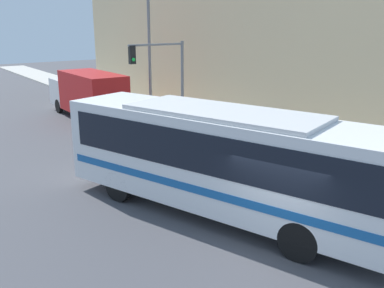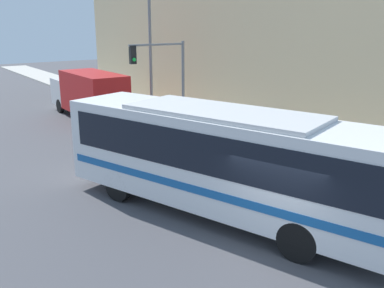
{
  "view_description": "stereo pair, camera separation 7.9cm",
  "coord_description": "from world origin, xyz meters",
  "px_view_note": "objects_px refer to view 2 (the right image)",
  "views": [
    {
      "loc": [
        -7.81,
        -6.85,
        5.85
      ],
      "look_at": [
        1.11,
        5.68,
        1.45
      ],
      "focal_mm": 40.0,
      "sensor_mm": 36.0,
      "label": 1
    },
    {
      "loc": [
        -7.75,
        -6.9,
        5.85
      ],
      "look_at": [
        1.11,
        5.68,
        1.45
      ],
      "focal_mm": 40.0,
      "sensor_mm": 36.0,
      "label": 2
    }
  ],
  "objects_px": {
    "delivery_truck": "(88,93)",
    "traffic_light_pole": "(164,70)",
    "fire_hydrant": "(266,150)",
    "parking_meter": "(236,129)",
    "city_bus": "(222,156)",
    "street_lamp": "(144,36)",
    "pedestrian_near_corner": "(255,125)"
  },
  "relations": [
    {
      "from": "delivery_truck",
      "to": "traffic_light_pole",
      "type": "height_order",
      "value": "traffic_light_pole"
    },
    {
      "from": "delivery_truck",
      "to": "fire_hydrant",
      "type": "relative_size",
      "value": 10.15
    },
    {
      "from": "parking_meter",
      "to": "delivery_truck",
      "type": "bearing_deg",
      "value": 104.89
    },
    {
      "from": "city_bus",
      "to": "traffic_light_pole",
      "type": "relative_size",
      "value": 2.36
    },
    {
      "from": "fire_hydrant",
      "to": "traffic_light_pole",
      "type": "distance_m",
      "value": 7.32
    },
    {
      "from": "delivery_truck",
      "to": "street_lamp",
      "type": "height_order",
      "value": "street_lamp"
    },
    {
      "from": "city_bus",
      "to": "fire_hydrant",
      "type": "distance_m",
      "value": 6.04
    },
    {
      "from": "parking_meter",
      "to": "pedestrian_near_corner",
      "type": "relative_size",
      "value": 0.77
    },
    {
      "from": "delivery_truck",
      "to": "pedestrian_near_corner",
      "type": "relative_size",
      "value": 4.53
    },
    {
      "from": "city_bus",
      "to": "pedestrian_near_corner",
      "type": "xyz_separation_m",
      "value": [
        6.31,
        5.24,
        -0.94
      ]
    },
    {
      "from": "traffic_light_pole",
      "to": "pedestrian_near_corner",
      "type": "height_order",
      "value": "traffic_light_pole"
    },
    {
      "from": "city_bus",
      "to": "fire_hydrant",
      "type": "relative_size",
      "value": 14.66
    },
    {
      "from": "traffic_light_pole",
      "to": "parking_meter",
      "type": "distance_m",
      "value": 5.3
    },
    {
      "from": "city_bus",
      "to": "traffic_light_pole",
      "type": "distance_m",
      "value": 10.6
    },
    {
      "from": "parking_meter",
      "to": "pedestrian_near_corner",
      "type": "distance_m",
      "value": 1.33
    },
    {
      "from": "traffic_light_pole",
      "to": "street_lamp",
      "type": "height_order",
      "value": "street_lamp"
    },
    {
      "from": "delivery_truck",
      "to": "parking_meter",
      "type": "xyz_separation_m",
      "value": [
        2.86,
        -10.75,
        -0.56
      ]
    },
    {
      "from": "parking_meter",
      "to": "pedestrian_near_corner",
      "type": "xyz_separation_m",
      "value": [
        1.32,
        0.13,
        -0.02
      ]
    },
    {
      "from": "traffic_light_pole",
      "to": "pedestrian_near_corner",
      "type": "xyz_separation_m",
      "value": [
        2.36,
        -4.48,
        -2.42
      ]
    },
    {
      "from": "fire_hydrant",
      "to": "parking_meter",
      "type": "xyz_separation_m",
      "value": [
        0.0,
        2.03,
        0.51
      ]
    },
    {
      "from": "city_bus",
      "to": "pedestrian_near_corner",
      "type": "distance_m",
      "value": 8.26
    },
    {
      "from": "traffic_light_pole",
      "to": "street_lamp",
      "type": "relative_size",
      "value": 0.58
    },
    {
      "from": "pedestrian_near_corner",
      "to": "delivery_truck",
      "type": "bearing_deg",
      "value": 111.49
    },
    {
      "from": "city_bus",
      "to": "parking_meter",
      "type": "relative_size",
      "value": 8.53
    },
    {
      "from": "delivery_truck",
      "to": "traffic_light_pole",
      "type": "distance_m",
      "value": 6.67
    },
    {
      "from": "parking_meter",
      "to": "street_lamp",
      "type": "xyz_separation_m",
      "value": [
        -0.13,
        8.27,
        4.0
      ]
    },
    {
      "from": "parking_meter",
      "to": "street_lamp",
      "type": "bearing_deg",
      "value": 90.91
    },
    {
      "from": "city_bus",
      "to": "parking_meter",
      "type": "distance_m",
      "value": 7.2
    },
    {
      "from": "traffic_light_pole",
      "to": "street_lamp",
      "type": "bearing_deg",
      "value": 76.13
    },
    {
      "from": "fire_hydrant",
      "to": "parking_meter",
      "type": "height_order",
      "value": "parking_meter"
    },
    {
      "from": "street_lamp",
      "to": "pedestrian_near_corner",
      "type": "height_order",
      "value": "street_lamp"
    },
    {
      "from": "fire_hydrant",
      "to": "street_lamp",
      "type": "relative_size",
      "value": 0.09
    }
  ]
}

